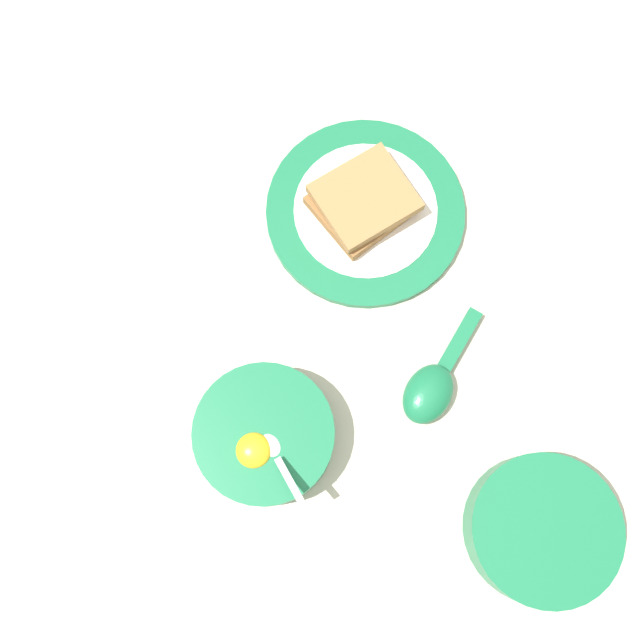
% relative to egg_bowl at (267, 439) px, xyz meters
% --- Properties ---
extents(ground_plane, '(3.00, 3.00, 0.00)m').
position_rel_egg_bowl_xyz_m(ground_plane, '(0.09, 0.17, -0.03)').
color(ground_plane, beige).
extents(egg_bowl, '(0.15, 0.14, 0.08)m').
position_rel_egg_bowl_xyz_m(egg_bowl, '(0.00, 0.00, 0.00)').
color(egg_bowl, '#196B42').
rests_on(egg_bowl, ground_plane).
extents(toast_plate, '(0.23, 0.23, 0.01)m').
position_rel_egg_bowl_xyz_m(toast_plate, '(-0.15, 0.24, -0.02)').
color(toast_plate, '#196B42').
rests_on(toast_plate, ground_plane).
extents(toast_sandwich, '(0.10, 0.11, 0.03)m').
position_rel_egg_bowl_xyz_m(toast_sandwich, '(-0.15, 0.24, -0.00)').
color(toast_sandwich, brown).
rests_on(toast_sandwich, toast_plate).
extents(soup_spoon, '(0.09, 0.14, 0.03)m').
position_rel_egg_bowl_xyz_m(soup_spoon, '(0.06, 0.18, -0.01)').
color(soup_spoon, '#196B42').
rests_on(soup_spoon, ground_plane).
extents(congee_bowl, '(0.15, 0.15, 0.05)m').
position_rel_egg_bowl_xyz_m(congee_bowl, '(0.24, 0.17, -0.00)').
color(congee_bowl, '#196B42').
rests_on(congee_bowl, ground_plane).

